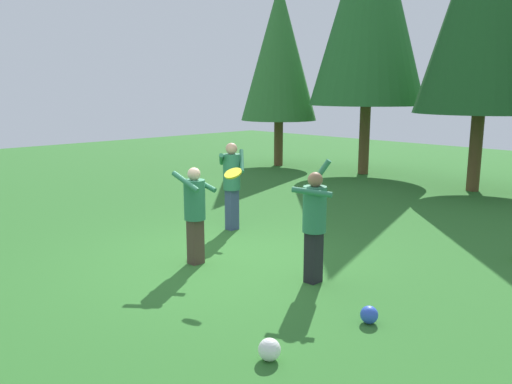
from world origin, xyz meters
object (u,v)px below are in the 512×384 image
person_thrower (314,218)px  person_bystander (232,179)px  frisbee (233,173)px  ball_blue (369,315)px  person_catcher (195,208)px  ball_white (269,350)px  tree_far_left (279,52)px

person_thrower → person_bystander: size_ratio=1.03×
person_thrower → frisbee: person_thrower is taller
person_thrower → ball_blue: (1.34, -0.58, -0.86)m
frisbee → person_catcher: bearing=-169.0°
ball_blue → person_thrower: bearing=156.6°
frisbee → person_bystander: bearing=138.7°
person_catcher → ball_blue: person_catcher is taller
person_bystander → ball_blue: bearing=20.2°
frisbee → ball_white: (2.21, -1.50, -1.43)m
person_catcher → ball_blue: (3.20, 0.13, -0.82)m
person_catcher → ball_blue: bearing=-8.7°
person_catcher → tree_far_left: tree_far_left is taller
frisbee → ball_blue: (2.45, -0.02, -1.44)m
frisbee → tree_far_left: (-7.42, 8.95, 2.56)m
person_bystander → ball_white: (4.10, -3.16, -0.92)m
person_bystander → ball_blue: person_bystander is taller
person_thrower → tree_far_left: tree_far_left is taller
person_catcher → frisbee: bearing=0.0°
ball_blue → tree_far_left: (-9.86, 8.97, 4.00)m
ball_blue → ball_white: bearing=-99.2°
ball_blue → frisbee: bearing=179.6°
ball_white → ball_blue: size_ratio=1.10×
ball_white → tree_far_left: size_ratio=0.04×
person_thrower → person_bystander: 3.19m
person_bystander → ball_white: person_bystander is taller
tree_far_left → frisbee: bearing=-50.3°
person_thrower → person_bystander: (-3.00, 1.10, 0.07)m
person_catcher → tree_far_left: size_ratio=0.24×
ball_blue → person_bystander: bearing=158.8°
ball_blue → tree_far_left: 13.92m
person_catcher → person_bystander: size_ratio=0.90×
person_thrower → frisbee: size_ratio=5.93×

